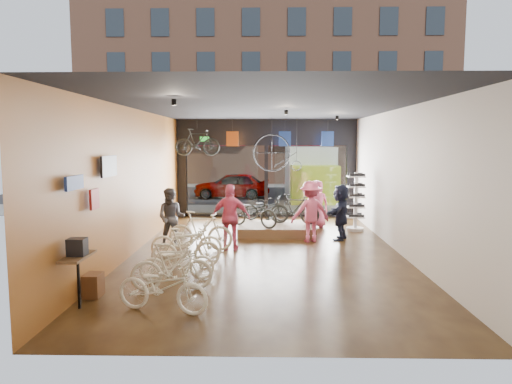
{
  "coord_description": "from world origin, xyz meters",
  "views": [
    {
      "loc": [
        -0.03,
        -11.91,
        2.89
      ],
      "look_at": [
        -0.31,
        1.4,
        1.46
      ],
      "focal_mm": 32.0,
      "sensor_mm": 36.0,
      "label": 1
    }
  ],
  "objects_px": {
    "floor_bike_0": "(163,287)",
    "customer_2": "(231,217)",
    "floor_bike_4": "(186,241)",
    "display_bike_left": "(253,212)",
    "customer_4": "(317,204)",
    "penny_farthing": "(280,154)",
    "hung_bike": "(197,142)",
    "street_car": "(232,185)",
    "display_bike_right": "(266,209)",
    "floor_bike_2": "(177,262)",
    "customer_1": "(171,218)",
    "display_platform": "(276,229)",
    "customer_5": "(341,212)",
    "floor_bike_5": "(200,231)",
    "display_bike_mid": "(294,209)",
    "box_truck": "(311,174)",
    "customer_3": "(310,212)",
    "floor_bike_3": "(186,248)",
    "sunglasses_rack": "(356,202)",
    "floor_bike_1": "(172,267)"
  },
  "relations": [
    {
      "from": "floor_bike_5",
      "to": "floor_bike_2",
      "type": "bearing_deg",
      "value": -173.81
    },
    {
      "from": "floor_bike_5",
      "to": "display_bike_right",
      "type": "bearing_deg",
      "value": -22.33
    },
    {
      "from": "customer_3",
      "to": "sunglasses_rack",
      "type": "relative_size",
      "value": 0.93
    },
    {
      "from": "floor_bike_0",
      "to": "customer_4",
      "type": "relative_size",
      "value": 1.02
    },
    {
      "from": "street_car",
      "to": "display_bike_left",
      "type": "bearing_deg",
      "value": 8.06
    },
    {
      "from": "customer_5",
      "to": "floor_bike_4",
      "type": "bearing_deg",
      "value": -38.11
    },
    {
      "from": "floor_bike_3",
      "to": "customer_4",
      "type": "relative_size",
      "value": 0.98
    },
    {
      "from": "box_truck",
      "to": "display_bike_mid",
      "type": "relative_size",
      "value": 4.26
    },
    {
      "from": "floor_bike_0",
      "to": "customer_2",
      "type": "relative_size",
      "value": 0.93
    },
    {
      "from": "display_bike_right",
      "to": "display_bike_mid",
      "type": "bearing_deg",
      "value": -112.26
    },
    {
      "from": "display_bike_mid",
      "to": "customer_1",
      "type": "height_order",
      "value": "customer_1"
    },
    {
      "from": "customer_4",
      "to": "penny_farthing",
      "type": "height_order",
      "value": "penny_farthing"
    },
    {
      "from": "display_bike_mid",
      "to": "customer_5",
      "type": "bearing_deg",
      "value": -114.12
    },
    {
      "from": "customer_3",
      "to": "floor_bike_5",
      "type": "bearing_deg",
      "value": 5.37
    },
    {
      "from": "customer_1",
      "to": "floor_bike_4",
      "type": "bearing_deg",
      "value": -63.74
    },
    {
      "from": "display_bike_left",
      "to": "display_bike_right",
      "type": "distance_m",
      "value": 1.21
    },
    {
      "from": "street_car",
      "to": "customer_5",
      "type": "xyz_separation_m",
      "value": [
        4.04,
        -10.35,
        0.16
      ]
    },
    {
      "from": "street_car",
      "to": "floor_bike_2",
      "type": "height_order",
      "value": "street_car"
    },
    {
      "from": "display_bike_mid",
      "to": "display_bike_right",
      "type": "xyz_separation_m",
      "value": [
        -0.92,
        0.62,
        -0.08
      ]
    },
    {
      "from": "floor_bike_4",
      "to": "customer_2",
      "type": "height_order",
      "value": "customer_2"
    },
    {
      "from": "floor_bike_2",
      "to": "customer_1",
      "type": "height_order",
      "value": "customer_1"
    },
    {
      "from": "floor_bike_0",
      "to": "customer_5",
      "type": "bearing_deg",
      "value": -19.23
    },
    {
      "from": "floor_bike_4",
      "to": "display_bike_left",
      "type": "distance_m",
      "value": 3.29
    },
    {
      "from": "display_bike_mid",
      "to": "customer_3",
      "type": "height_order",
      "value": "customer_3"
    },
    {
      "from": "customer_2",
      "to": "hung_bike",
      "type": "distance_m",
      "value": 4.71
    },
    {
      "from": "hung_bike",
      "to": "customer_3",
      "type": "bearing_deg",
      "value": -129.46
    },
    {
      "from": "display_bike_mid",
      "to": "hung_bike",
      "type": "distance_m",
      "value": 4.28
    },
    {
      "from": "hung_bike",
      "to": "floor_bike_3",
      "type": "bearing_deg",
      "value": -176.2
    },
    {
      "from": "hung_bike",
      "to": "customer_5",
      "type": "bearing_deg",
      "value": -120.5
    },
    {
      "from": "customer_2",
      "to": "sunglasses_rack",
      "type": "xyz_separation_m",
      "value": [
        3.91,
        2.86,
        0.07
      ]
    },
    {
      "from": "display_bike_left",
      "to": "customer_3",
      "type": "height_order",
      "value": "customer_3"
    },
    {
      "from": "penny_farthing",
      "to": "hung_bike",
      "type": "distance_m",
      "value": 2.96
    },
    {
      "from": "floor_bike_3",
      "to": "customer_5",
      "type": "relative_size",
      "value": 0.96
    },
    {
      "from": "street_car",
      "to": "display_platform",
      "type": "distance_m",
      "value": 9.75
    },
    {
      "from": "floor_bike_3",
      "to": "floor_bike_5",
      "type": "distance_m",
      "value": 1.83
    },
    {
      "from": "floor_bike_0",
      "to": "floor_bike_2",
      "type": "relative_size",
      "value": 1.07
    },
    {
      "from": "hung_bike",
      "to": "customer_4",
      "type": "bearing_deg",
      "value": -99.74
    },
    {
      "from": "customer_4",
      "to": "floor_bike_5",
      "type": "bearing_deg",
      "value": 35.63
    },
    {
      "from": "box_truck",
      "to": "customer_2",
      "type": "distance_m",
      "value": 11.26
    },
    {
      "from": "sunglasses_rack",
      "to": "hung_bike",
      "type": "xyz_separation_m",
      "value": [
        -5.39,
        1.12,
        1.96
      ]
    },
    {
      "from": "floor_bike_1",
      "to": "floor_bike_5",
      "type": "bearing_deg",
      "value": -9.34
    },
    {
      "from": "customer_5",
      "to": "street_car",
      "type": "bearing_deg",
      "value": -136.83
    },
    {
      "from": "street_car",
      "to": "display_bike_right",
      "type": "xyz_separation_m",
      "value": [
        1.79,
        -8.78,
        0.03
      ]
    },
    {
      "from": "floor_bike_4",
      "to": "customer_1",
      "type": "height_order",
      "value": "customer_1"
    },
    {
      "from": "display_bike_right",
      "to": "floor_bike_0",
      "type": "bearing_deg",
      "value": 178.33
    },
    {
      "from": "floor_bike_3",
      "to": "hung_bike",
      "type": "bearing_deg",
      "value": -7.3
    },
    {
      "from": "penny_farthing",
      "to": "display_bike_mid",
      "type": "bearing_deg",
      "value": -77.28
    },
    {
      "from": "customer_5",
      "to": "hung_bike",
      "type": "distance_m",
      "value": 5.72
    },
    {
      "from": "floor_bike_3",
      "to": "customer_1",
      "type": "height_order",
      "value": "customer_1"
    },
    {
      "from": "floor_bike_4",
      "to": "customer_4",
      "type": "height_order",
      "value": "customer_4"
    }
  ]
}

